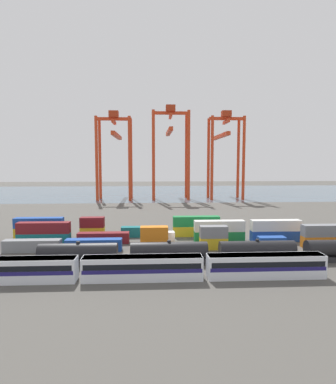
{
  "coord_description": "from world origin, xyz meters",
  "views": [
    {
      "loc": [
        -6.07,
        -73.43,
        19.15
      ],
      "look_at": [
        -0.78,
        26.76,
        9.9
      ],
      "focal_mm": 30.05,
      "sensor_mm": 36.0,
      "label": 1
    }
  ],
  "objects_px": {
    "passenger_train": "(143,267)",
    "shipping_container_26": "(196,231)",
    "gantry_crane_central": "(170,142)",
    "gantry_crane_east": "(224,145)",
    "freight_tank_row": "(257,251)",
    "gantry_crane_west": "(115,146)",
    "shipping_container_13": "(103,238)"
  },
  "relations": [
    {
      "from": "shipping_container_26",
      "to": "gantry_crane_west",
      "type": "distance_m",
      "value": 97.55
    },
    {
      "from": "passenger_train",
      "to": "gantry_crane_central",
      "type": "distance_m",
      "value": 122.67
    },
    {
      "from": "shipping_container_13",
      "to": "passenger_train",
      "type": "bearing_deg",
      "value": -67.8
    },
    {
      "from": "freight_tank_row",
      "to": "passenger_train",
      "type": "bearing_deg",
      "value": -159.68
    },
    {
      "from": "freight_tank_row",
      "to": "shipping_container_26",
      "type": "height_order",
      "value": "freight_tank_row"
    },
    {
      "from": "passenger_train",
      "to": "gantry_crane_central",
      "type": "bearing_deg",
      "value": 84.44
    },
    {
      "from": "freight_tank_row",
      "to": "gantry_crane_central",
      "type": "relative_size",
      "value": 1.7
    },
    {
      "from": "shipping_container_26",
      "to": "gantry_crane_east",
      "type": "distance_m",
      "value": 96.82
    },
    {
      "from": "freight_tank_row",
      "to": "gantry_crane_central",
      "type": "distance_m",
      "value": 114.75
    },
    {
      "from": "gantry_crane_west",
      "to": "gantry_crane_central",
      "type": "height_order",
      "value": "gantry_crane_central"
    },
    {
      "from": "gantry_crane_west",
      "to": "gantry_crane_central",
      "type": "xyz_separation_m",
      "value": [
        29.01,
        -0.48,
        1.68
      ]
    },
    {
      "from": "passenger_train",
      "to": "gantry_crane_central",
      "type": "xyz_separation_m",
      "value": [
        11.58,
        118.99,
        27.48
      ]
    },
    {
      "from": "passenger_train",
      "to": "shipping_container_26",
      "type": "distance_m",
      "value": 33.45
    },
    {
      "from": "shipping_container_26",
      "to": "freight_tank_row",
      "type": "bearing_deg",
      "value": -69.36
    },
    {
      "from": "gantry_crane_west",
      "to": "freight_tank_row",
      "type": "bearing_deg",
      "value": -70.66
    },
    {
      "from": "gantry_crane_east",
      "to": "freight_tank_row",
      "type": "bearing_deg",
      "value": -99.62
    },
    {
      "from": "freight_tank_row",
      "to": "gantry_crane_east",
      "type": "distance_m",
      "value": 116.13
    },
    {
      "from": "shipping_container_26",
      "to": "gantry_crane_west",
      "type": "xyz_separation_m",
      "value": [
        -30.56,
        88.72,
        26.64
      ]
    },
    {
      "from": "passenger_train",
      "to": "freight_tank_row",
      "type": "height_order",
      "value": "freight_tank_row"
    },
    {
      "from": "gantry_crane_east",
      "to": "gantry_crane_central",
      "type": "bearing_deg",
      "value": -178.77
    },
    {
      "from": "gantry_crane_central",
      "to": "gantry_crane_east",
      "type": "xyz_separation_m",
      "value": [
        29.01,
        0.63,
        -1.44
      ]
    },
    {
      "from": "shipping_container_26",
      "to": "gantry_crane_east",
      "type": "relative_size",
      "value": 0.26
    },
    {
      "from": "shipping_container_26",
      "to": "gantry_crane_east",
      "type": "bearing_deg",
      "value": 72.83
    },
    {
      "from": "passenger_train",
      "to": "shipping_container_13",
      "type": "distance_m",
      "value": 26.3
    },
    {
      "from": "shipping_container_26",
      "to": "gantry_crane_central",
      "type": "distance_m",
      "value": 92.69
    },
    {
      "from": "shipping_container_26",
      "to": "gantry_crane_central",
      "type": "xyz_separation_m",
      "value": [
        -1.55,
        88.24,
        28.32
      ]
    },
    {
      "from": "passenger_train",
      "to": "freight_tank_row",
      "type": "bearing_deg",
      "value": 20.32
    },
    {
      "from": "gantry_crane_central",
      "to": "gantry_crane_east",
      "type": "bearing_deg",
      "value": 1.23
    },
    {
      "from": "shipping_container_13",
      "to": "shipping_container_26",
      "type": "height_order",
      "value": "same"
    },
    {
      "from": "passenger_train",
      "to": "gantry_crane_west",
      "type": "xyz_separation_m",
      "value": [
        -17.43,
        119.48,
        25.8
      ]
    },
    {
      "from": "gantry_crane_central",
      "to": "shipping_container_26",
      "type": "bearing_deg",
      "value": -88.99
    },
    {
      "from": "shipping_container_26",
      "to": "gantry_crane_west",
      "type": "bearing_deg",
      "value": 109.01
    }
  ]
}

